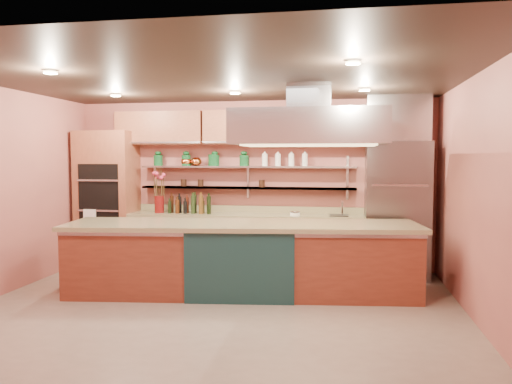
% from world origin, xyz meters
% --- Properties ---
extents(floor, '(6.00, 5.00, 0.02)m').
position_xyz_m(floor, '(0.00, 0.00, -0.01)').
color(floor, gray).
rests_on(floor, ground).
extents(ceiling, '(6.00, 5.00, 0.02)m').
position_xyz_m(ceiling, '(0.00, 0.00, 2.80)').
color(ceiling, black).
rests_on(ceiling, wall_back).
extents(wall_back, '(6.00, 0.04, 2.80)m').
position_xyz_m(wall_back, '(0.00, 2.50, 1.40)').
color(wall_back, '#AA5A50').
rests_on(wall_back, floor).
extents(wall_front, '(6.00, 0.04, 2.80)m').
position_xyz_m(wall_front, '(0.00, -2.50, 1.40)').
color(wall_front, '#AA5A50').
rests_on(wall_front, floor).
extents(wall_right, '(0.04, 5.00, 2.80)m').
position_xyz_m(wall_right, '(3.00, 0.00, 1.40)').
color(wall_right, '#AA5A50').
rests_on(wall_right, floor).
extents(oven_stack, '(0.95, 0.64, 2.30)m').
position_xyz_m(oven_stack, '(-2.45, 2.18, 1.15)').
color(oven_stack, '#995237').
rests_on(oven_stack, floor).
extents(refrigerator, '(0.95, 0.72, 2.10)m').
position_xyz_m(refrigerator, '(2.35, 2.14, 1.05)').
color(refrigerator, slate).
rests_on(refrigerator, floor).
extents(back_counter, '(3.84, 0.64, 0.93)m').
position_xyz_m(back_counter, '(-0.05, 2.20, 0.47)').
color(back_counter, tan).
rests_on(back_counter, floor).
extents(wall_shelf_lower, '(3.60, 0.26, 0.03)m').
position_xyz_m(wall_shelf_lower, '(-0.05, 2.37, 1.35)').
color(wall_shelf_lower, '#AAADB1').
rests_on(wall_shelf_lower, wall_back).
extents(wall_shelf_upper, '(3.60, 0.26, 0.03)m').
position_xyz_m(wall_shelf_upper, '(-0.05, 2.37, 1.70)').
color(wall_shelf_upper, '#AAADB1').
rests_on(wall_shelf_upper, wall_back).
extents(upper_cabinets, '(4.60, 0.36, 0.55)m').
position_xyz_m(upper_cabinets, '(0.00, 2.32, 2.35)').
color(upper_cabinets, '#995237').
rests_on(upper_cabinets, wall_back).
extents(range_hood, '(2.00, 1.00, 0.45)m').
position_xyz_m(range_hood, '(1.08, 0.79, 2.25)').
color(range_hood, '#AAADB1').
rests_on(range_hood, ceiling).
extents(ceiling_downlights, '(4.00, 2.80, 0.02)m').
position_xyz_m(ceiling_downlights, '(0.00, 0.20, 2.77)').
color(ceiling_downlights, '#FFE5A5').
rests_on(ceiling_downlights, ceiling).
extents(island, '(4.74, 1.56, 0.97)m').
position_xyz_m(island, '(0.18, 0.79, 0.49)').
color(island, brown).
rests_on(island, floor).
extents(flower_vase, '(0.21, 0.21, 0.28)m').
position_xyz_m(flower_vase, '(-1.51, 2.15, 1.07)').
color(flower_vase, '#5E0E0E').
rests_on(flower_vase, back_counter).
extents(oil_bottle_cluster, '(0.80, 0.24, 0.26)m').
position_xyz_m(oil_bottle_cluster, '(-0.97, 2.15, 1.06)').
color(oil_bottle_cluster, black).
rests_on(oil_bottle_cluster, back_counter).
extents(kitchen_scale, '(0.19, 0.17, 0.09)m').
position_xyz_m(kitchen_scale, '(0.78, 2.15, 0.97)').
color(kitchen_scale, white).
rests_on(kitchen_scale, back_counter).
extents(bar_faucet, '(0.04, 0.04, 0.24)m').
position_xyz_m(bar_faucet, '(1.52, 2.25, 1.05)').
color(bar_faucet, silver).
rests_on(bar_faucet, back_counter).
extents(copper_kettle, '(0.21, 0.21, 0.15)m').
position_xyz_m(copper_kettle, '(-0.92, 2.37, 1.79)').
color(copper_kettle, '#C9622E').
rests_on(copper_kettle, wall_shelf_upper).
extents(green_canister, '(0.21, 0.21, 0.19)m').
position_xyz_m(green_canister, '(-0.63, 2.37, 1.81)').
color(green_canister, '#0F471F').
rests_on(green_canister, wall_shelf_upper).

